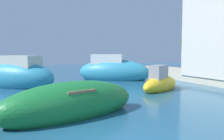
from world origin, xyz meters
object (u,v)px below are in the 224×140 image
(moored_boat_0, at_px, (73,103))
(moored_boat_3, at_px, (113,71))
(moored_boat_2, at_px, (14,76))
(quayside_tree, at_px, (196,42))
(moored_boat_5, at_px, (160,83))

(moored_boat_0, height_order, moored_boat_3, moored_boat_3)
(moored_boat_2, bearing_deg, quayside_tree, -135.17)
(moored_boat_5, bearing_deg, moored_boat_3, 65.03)
(moored_boat_0, bearing_deg, moored_boat_2, -92.15)
(moored_boat_0, xyz_separation_m, moored_boat_2, (-2.07, 8.46, 0.26))
(moored_boat_0, relative_size, moored_boat_3, 0.86)
(moored_boat_2, bearing_deg, moored_boat_3, -129.35)
(moored_boat_0, bearing_deg, moored_boat_5, -166.71)
(moored_boat_2, xyz_separation_m, quayside_tree, (16.06, 0.31, 2.58))
(moored_boat_0, height_order, moored_boat_2, moored_boat_2)
(moored_boat_3, bearing_deg, moored_boat_5, -47.94)
(moored_boat_2, height_order, moored_boat_3, moored_boat_3)
(moored_boat_5, relative_size, quayside_tree, 0.93)
(moored_boat_0, xyz_separation_m, moored_boat_5, (6.12, 3.41, -0.04))
(moored_boat_2, distance_m, moored_boat_5, 9.62)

